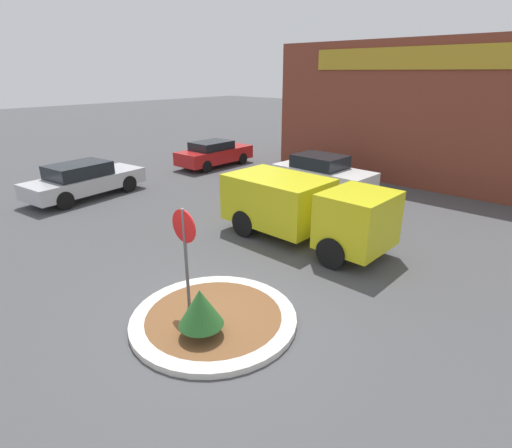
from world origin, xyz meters
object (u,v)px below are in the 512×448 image
(parked_sedan_white, at_px, (322,173))
(stop_sign, at_px, (185,242))
(parked_sedan_silver, at_px, (84,180))
(utility_truck, at_px, (303,207))
(parked_sedan_red, at_px, (214,153))

(parked_sedan_white, bearing_deg, stop_sign, -70.17)
(parked_sedan_silver, bearing_deg, parked_sedan_white, -48.70)
(stop_sign, distance_m, parked_sedan_silver, 10.33)
(stop_sign, height_order, parked_sedan_silver, stop_sign)
(utility_truck, relative_size, parked_sedan_white, 1.17)
(stop_sign, xyz_separation_m, parked_sedan_white, (-3.17, 10.14, -0.88))
(utility_truck, distance_m, parked_sedan_white, 5.93)
(stop_sign, xyz_separation_m, utility_truck, (-0.49, 4.86, -0.55))
(stop_sign, distance_m, parked_sedan_white, 10.66)
(parked_sedan_silver, relative_size, parked_sedan_white, 1.10)
(stop_sign, relative_size, parked_sedan_red, 0.54)
(utility_truck, xyz_separation_m, parked_sedan_red, (-9.73, 5.34, -0.39))
(utility_truck, relative_size, parked_sedan_red, 1.20)
(stop_sign, distance_m, parked_sedan_red, 14.47)
(utility_truck, height_order, parked_sedan_red, utility_truck)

